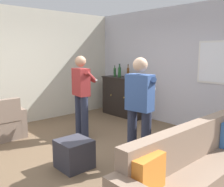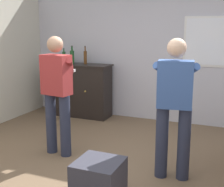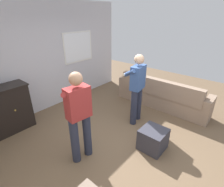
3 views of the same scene
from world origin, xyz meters
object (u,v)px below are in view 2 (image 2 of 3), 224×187
at_px(person_standing_right, 174,103).
at_px(bottle_liquor_amber, 64,57).
at_px(ottoman, 99,181).
at_px(person_standing_left, 57,90).
at_px(bottle_wine_green, 85,57).
at_px(sideboard_cabinet, 80,90).
at_px(bottle_spirits_clear, 72,57).

bearing_deg(person_standing_right, bottle_liquor_amber, 143.95).
bearing_deg(ottoman, person_standing_right, 53.67).
relative_size(person_standing_left, person_standing_right, 1.00).
xyz_separation_m(bottle_wine_green, bottle_liquor_amber, (-0.45, -0.07, -0.02)).
distance_m(sideboard_cabinet, ottoman, 3.29).
distance_m(bottle_liquor_amber, bottle_spirits_clear, 0.19).
bearing_deg(bottle_wine_green, bottle_liquor_amber, -170.92).
bearing_deg(bottle_spirits_clear, ottoman, -55.75).
relative_size(ottoman, person_standing_left, 0.28).
relative_size(bottle_liquor_amber, ottoman, 0.65).
height_order(bottle_wine_green, ottoman, bottle_wine_green).
bearing_deg(sideboard_cabinet, bottle_wine_green, 21.02).
bearing_deg(person_standing_right, sideboard_cabinet, 139.94).
distance_m(bottle_wine_green, bottle_spirits_clear, 0.27).
distance_m(sideboard_cabinet, bottle_liquor_amber, 0.73).
height_order(bottle_spirits_clear, person_standing_left, person_standing_left).
relative_size(sideboard_cabinet, person_standing_left, 0.78).
xyz_separation_m(sideboard_cabinet, bottle_liquor_amber, (-0.33, -0.03, 0.66)).
bearing_deg(person_standing_left, bottle_spirits_clear, 113.86).
bearing_deg(bottle_liquor_amber, bottle_wine_green, 9.08).
distance_m(bottle_liquor_amber, person_standing_left, 2.12).
bearing_deg(bottle_spirits_clear, bottle_liquor_amber, 179.98).
relative_size(bottle_liquor_amber, person_standing_left, 0.18).
distance_m(person_standing_left, person_standing_right, 1.66).
xyz_separation_m(sideboard_cabinet, bottle_wine_green, (0.12, 0.05, 0.67)).
bearing_deg(person_standing_left, bottle_liquor_amber, 118.61).
xyz_separation_m(sideboard_cabinet, person_standing_left, (0.68, -1.87, 0.40)).
xyz_separation_m(bottle_wine_green, bottle_spirits_clear, (-0.26, -0.07, 0.00)).
height_order(ottoman, person_standing_right, person_standing_right).
bearing_deg(ottoman, sideboard_cabinet, 122.01).
xyz_separation_m(bottle_liquor_amber, ottoman, (2.06, -2.75, -0.97)).
xyz_separation_m(bottle_wine_green, ottoman, (1.61, -2.82, -0.99)).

